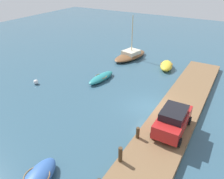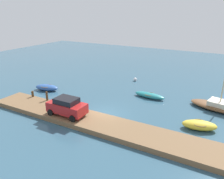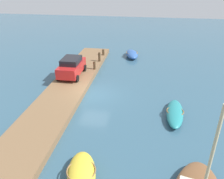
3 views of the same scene
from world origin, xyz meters
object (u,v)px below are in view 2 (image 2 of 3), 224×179
(rowboat_teal, at_px, (150,95))
(rowboat_blue, at_px, (47,87))
(mooring_post_mid_west, at_px, (47,96))
(mooring_post_west, at_px, (33,94))
(mooring_post_mid_east, at_px, (64,101))
(parked_car, at_px, (67,106))
(marker_buoy, at_px, (135,79))
(dinghy_yellow, at_px, (199,125))
(sailboat_brown, at_px, (218,106))

(rowboat_teal, bearing_deg, rowboat_blue, -157.59)
(rowboat_blue, height_order, mooring_post_mid_west, mooring_post_mid_west)
(mooring_post_west, xyz_separation_m, mooring_post_mid_east, (4.79, 0.00, 0.06))
(rowboat_teal, bearing_deg, mooring_post_west, -142.84)
(rowboat_teal, relative_size, mooring_post_mid_east, 4.83)
(parked_car, relative_size, marker_buoy, 7.71)
(mooring_post_west, height_order, mooring_post_mid_west, mooring_post_mid_west)
(parked_car, distance_m, marker_buoy, 14.79)
(mooring_post_mid_east, bearing_deg, dinghy_yellow, 10.29)
(mooring_post_west, distance_m, marker_buoy, 15.03)
(mooring_post_west, bearing_deg, mooring_post_mid_east, 0.00)
(mooring_post_mid_west, height_order, marker_buoy, mooring_post_mid_west)
(dinghy_yellow, relative_size, rowboat_blue, 0.95)
(rowboat_teal, xyz_separation_m, mooring_post_mid_east, (-7.09, -7.56, 0.58))
(dinghy_yellow, height_order, marker_buoy, dinghy_yellow)
(dinghy_yellow, height_order, mooring_post_mid_east, mooring_post_mid_east)
(rowboat_blue, relative_size, mooring_post_mid_east, 4.20)
(parked_car, xyz_separation_m, marker_buoy, (0.88, 14.72, -1.15))
(dinghy_yellow, height_order, rowboat_blue, dinghy_yellow)
(dinghy_yellow, distance_m, rowboat_teal, 8.31)
(marker_buoy, bearing_deg, parked_car, -93.43)
(dinghy_yellow, relative_size, mooring_post_mid_east, 4.00)
(rowboat_teal, relative_size, parked_car, 1.02)
(rowboat_blue, height_order, mooring_post_mid_east, mooring_post_mid_east)
(rowboat_blue, relative_size, marker_buoy, 6.85)
(sailboat_brown, relative_size, mooring_post_west, 8.71)
(dinghy_yellow, xyz_separation_m, mooring_post_mid_east, (-13.67, -2.48, 0.47))
(mooring_post_mid_east, height_order, parked_car, parked_car)
(mooring_post_mid_west, distance_m, marker_buoy, 14.01)
(mooring_post_west, relative_size, parked_car, 0.18)
(rowboat_blue, relative_size, mooring_post_west, 4.91)
(mooring_post_west, height_order, parked_car, parked_car)
(rowboat_blue, bearing_deg, dinghy_yellow, -15.81)
(dinghy_yellow, bearing_deg, parked_car, -174.16)
(rowboat_blue, xyz_separation_m, mooring_post_mid_west, (3.45, -3.40, 0.60))
(sailboat_brown, distance_m, marker_buoy, 12.95)
(dinghy_yellow, relative_size, marker_buoy, 6.54)
(rowboat_blue, distance_m, mooring_post_west, 3.61)
(dinghy_yellow, relative_size, mooring_post_mid_west, 3.17)
(mooring_post_west, xyz_separation_m, marker_buoy, (7.62, 12.94, -0.58))
(mooring_post_mid_east, distance_m, marker_buoy, 13.27)
(dinghy_yellow, bearing_deg, mooring_post_mid_west, 174.60)
(mooring_post_mid_west, xyz_separation_m, marker_buoy, (5.31, 12.94, -0.74))
(rowboat_blue, xyz_separation_m, marker_buoy, (8.76, 9.55, -0.15))
(mooring_post_west, relative_size, marker_buoy, 1.40)
(mooring_post_mid_east, bearing_deg, marker_buoy, 77.64)
(dinghy_yellow, xyz_separation_m, parked_car, (-11.72, -4.26, 0.98))
(dinghy_yellow, height_order, mooring_post_mid_west, mooring_post_mid_west)
(sailboat_brown, relative_size, marker_buoy, 12.15)
(mooring_post_west, bearing_deg, mooring_post_mid_west, 0.00)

